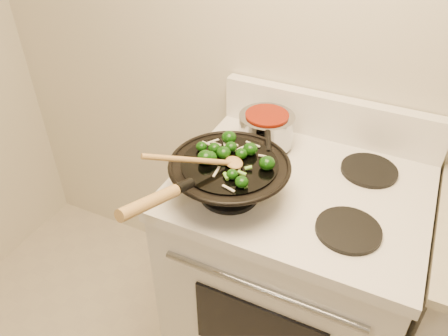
% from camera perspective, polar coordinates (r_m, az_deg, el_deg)
% --- Properties ---
extents(stove, '(0.78, 0.67, 1.08)m').
position_cam_1_polar(stove, '(1.71, 8.47, -13.70)').
color(stove, white).
rests_on(stove, ground).
extents(wok, '(0.36, 0.59, 0.23)m').
position_cam_1_polar(wok, '(1.28, 0.60, -1.14)').
color(wok, black).
rests_on(wok, stove).
extents(stirfry, '(0.25, 0.24, 0.04)m').
position_cam_1_polar(stirfry, '(1.26, 0.80, 1.76)').
color(stirfry, '#0D3508').
rests_on(stirfry, wok).
extents(wooden_spoon, '(0.22, 0.23, 0.10)m').
position_cam_1_polar(wooden_spoon, '(1.20, -1.99, 0.91)').
color(wooden_spoon, '#A98043').
rests_on(wooden_spoon, wok).
extents(saucepan, '(0.19, 0.29, 0.11)m').
position_cam_1_polar(saucepan, '(1.51, 5.54, 5.12)').
color(saucepan, '#999CA1').
rests_on(saucepan, stove).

